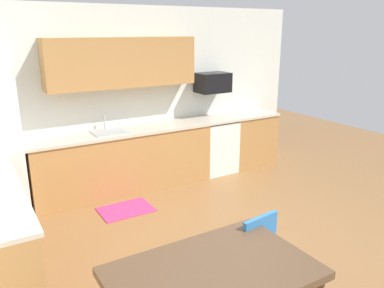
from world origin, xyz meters
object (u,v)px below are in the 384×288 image
Objects in this scene: oven_range at (215,145)px; microwave at (213,83)px; chair_near_table at (268,259)px; dining_table at (213,278)px.

microwave is (0.00, 0.10, 1.06)m from oven_range.
microwave reaches higher than oven_range.
chair_near_table is (-1.58, -3.10, 0.05)m from oven_range.
oven_range is 1.69× the size of microwave.
microwave reaches higher than chair_near_table.
microwave is 4.19m from dining_table.
oven_range is at bearing -90.00° from microwave.
dining_table is (-2.29, -3.32, 0.26)m from oven_range.
microwave is 0.64× the size of chair_near_table.
dining_table is at bearing -123.83° from microwave.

